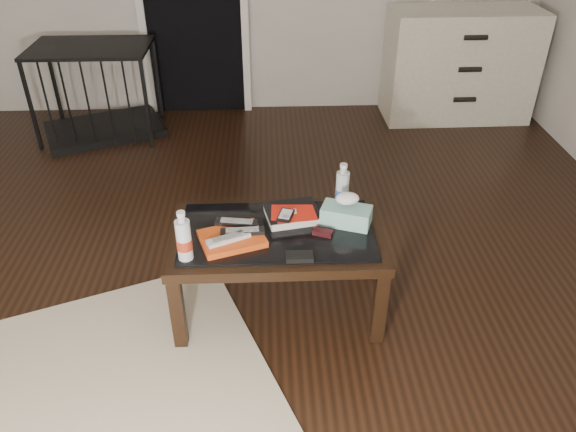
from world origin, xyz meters
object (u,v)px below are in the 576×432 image
at_px(textbook, 292,214).
at_px(tissue_box, 346,216).
at_px(dresser, 459,65).
at_px(pet_crate, 101,106).
at_px(water_bottle_left, 183,235).
at_px(water_bottle_right, 342,186).
at_px(coffee_table, 277,241).

bearing_deg(textbook, tissue_box, -24.40).
height_order(dresser, tissue_box, dresser).
xyz_separation_m(pet_crate, tissue_box, (1.70, -2.11, 0.28)).
height_order(pet_crate, water_bottle_left, pet_crate).
relative_size(dresser, textbook, 4.83).
xyz_separation_m(water_bottle_right, tissue_box, (0.00, -0.15, -0.07)).
height_order(pet_crate, tissue_box, pet_crate).
bearing_deg(dresser, pet_crate, -176.43).
bearing_deg(water_bottle_right, tissue_box, -89.05).
distance_m(pet_crate, water_bottle_left, 2.56).
xyz_separation_m(textbook, tissue_box, (0.26, -0.06, 0.02)).
distance_m(dresser, water_bottle_left, 3.25).
distance_m(pet_crate, water_bottle_right, 2.61).
xyz_separation_m(coffee_table, water_bottle_left, (-0.40, -0.19, 0.18)).
bearing_deg(pet_crate, coffee_table, -80.24).
distance_m(coffee_table, dresser, 2.86).
bearing_deg(coffee_table, water_bottle_left, -154.20).
height_order(coffee_table, textbook, textbook).
bearing_deg(dresser, tissue_box, -119.09).
bearing_deg(water_bottle_left, coffee_table, 25.80).
bearing_deg(dresser, water_bottle_right, -120.81).
xyz_separation_m(textbook, water_bottle_right, (0.25, 0.09, 0.10)).
xyz_separation_m(pet_crate, water_bottle_left, (0.97, -2.34, 0.35)).
bearing_deg(water_bottle_right, water_bottle_left, -151.66).
height_order(coffee_table, water_bottle_left, water_bottle_left).
bearing_deg(coffee_table, tissue_box, 7.64).
bearing_deg(textbook, dresser, 45.20).
height_order(water_bottle_right, tissue_box, water_bottle_right).
relative_size(dresser, water_bottle_left, 5.07).
bearing_deg(pet_crate, tissue_box, -73.86).
xyz_separation_m(dresser, water_bottle_left, (-1.98, -2.57, 0.13)).
xyz_separation_m(pet_crate, water_bottle_right, (1.70, -1.95, 0.35)).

